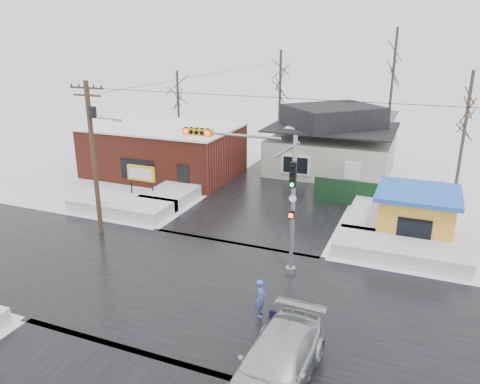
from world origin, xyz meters
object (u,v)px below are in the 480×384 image
at_px(pedestrian, 261,298).
at_px(marquee_sign, 141,174).
at_px(traffic_signal, 262,183).
at_px(car, 277,363).
at_px(utility_pole, 94,150).
at_px(kiosk, 416,214).

bearing_deg(pedestrian, marquee_sign, 39.63).
relative_size(traffic_signal, car, 1.22).
xyz_separation_m(utility_pole, marquee_sign, (-1.07, 5.99, -3.19)).
xyz_separation_m(pedestrian, car, (1.89, -3.65, -0.01)).
bearing_deg(marquee_sign, utility_pole, -79.87).
relative_size(pedestrian, car, 0.29).
height_order(traffic_signal, car, traffic_signal).
bearing_deg(car, marquee_sign, 137.81).
bearing_deg(pedestrian, kiosk, -37.73).
xyz_separation_m(traffic_signal, pedestrian, (1.45, -4.08, -3.70)).
distance_m(traffic_signal, car, 9.20).
bearing_deg(pedestrian, utility_pole, 57.76).
bearing_deg(utility_pole, car, -31.10).
xyz_separation_m(traffic_signal, marquee_sign, (-11.43, 6.53, -2.62)).
bearing_deg(traffic_signal, pedestrian, -70.41).
distance_m(marquee_sign, pedestrian, 16.72).
xyz_separation_m(utility_pole, kiosk, (17.43, 6.49, -3.65)).
distance_m(traffic_signal, pedestrian, 5.69).
height_order(traffic_signal, pedestrian, traffic_signal).
relative_size(traffic_signal, utility_pole, 0.78).
height_order(marquee_sign, kiosk, kiosk).
xyz_separation_m(marquee_sign, car, (14.77, -14.26, -1.09)).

